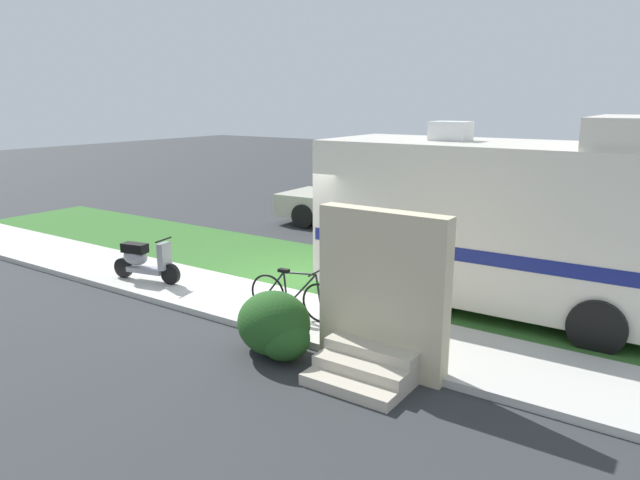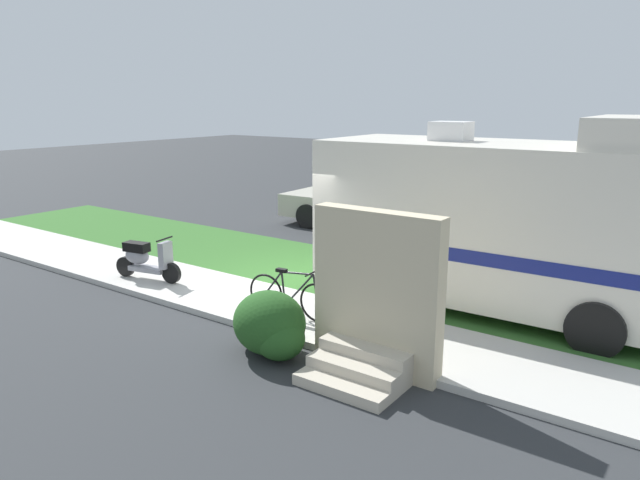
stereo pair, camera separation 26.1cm
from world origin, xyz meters
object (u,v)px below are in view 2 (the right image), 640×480
Objects in this scene: motorhome_rv at (502,220)px; bottle_green at (380,319)px; bicycle at (291,296)px; pickup_truck_near at (386,201)px; scooter at (145,259)px; pickup_truck_far at (486,190)px.

bottle_green is (-1.27, -2.25, -1.53)m from motorhome_rv.
pickup_truck_near is (-2.38, 7.64, 0.41)m from bicycle.
motorhome_rv is at bearing 23.75° from scooter.
scooter is at bearing -179.00° from bicycle.
motorhome_rv reaches higher than pickup_truck_near.
pickup_truck_near reaches higher than scooter.
bicycle is at bearing -72.67° from pickup_truck_near.
bicycle is 8.01m from pickup_truck_near.
pickup_truck_near is 1.07× the size of pickup_truck_far.
motorhome_rv is 1.21× the size of pickup_truck_near.
bottle_green is at bearing -119.41° from motorhome_rv.
scooter is 7.87m from pickup_truck_near.
pickup_truck_near is at bearing 118.70° from bottle_green.
motorhome_rv is 7.04m from pickup_truck_near.
pickup_truck_near reaches higher than bicycle.
motorhome_rv is 3.00m from bottle_green.
pickup_truck_near is at bearing 137.01° from motorhome_rv.
scooter is at bearing -101.52° from pickup_truck_near.
pickup_truck_near is 8.04m from bottle_green.
pickup_truck_far is 10.57m from bottle_green.
bicycle is 11.00m from pickup_truck_far.
pickup_truck_near reaches higher than bottle_green.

